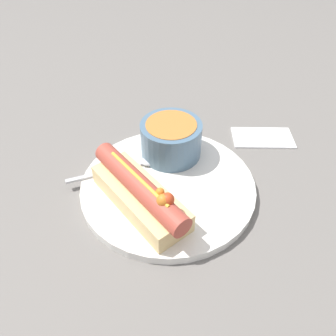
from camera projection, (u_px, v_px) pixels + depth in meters
name	position (u px, v px, depth m)	size (l,w,h in m)	color
ground_plane	(168.00, 189.00, 0.50)	(4.00, 4.00, 0.00)	slate
dinner_plate	(168.00, 186.00, 0.50)	(0.26, 0.26, 0.01)	white
hot_dog	(140.00, 193.00, 0.44)	(0.18, 0.10, 0.06)	#E5C17F
soup_bowl	(171.00, 138.00, 0.52)	(0.10, 0.10, 0.06)	slate
spoon	(138.00, 164.00, 0.52)	(0.10, 0.13, 0.01)	#B7B7BC
napkin	(263.00, 137.00, 0.59)	(0.12, 0.11, 0.01)	white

